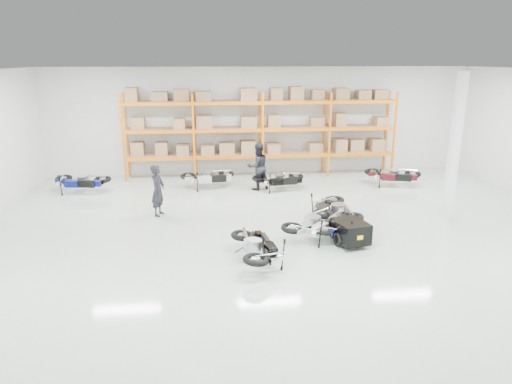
{
  "coord_description": "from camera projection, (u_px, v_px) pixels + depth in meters",
  "views": [
    {
      "loc": [
        -2.16,
        -12.41,
        4.86
      ],
      "look_at": [
        -0.86,
        0.25,
        1.1
      ],
      "focal_mm": 32.0,
      "sensor_mm": 36.0,
      "label": 1
    }
  ],
  "objects": [
    {
      "name": "room",
      "position": [
        287.0,
        154.0,
        12.79
      ],
      "size": [
        18.0,
        18.0,
        18.0
      ],
      "color": "#B8CDBC",
      "rests_on": "ground"
    },
    {
      "name": "pallet_rack",
      "position": [
        261.0,
        123.0,
        18.94
      ],
      "size": [
        11.28,
        0.98,
        3.62
      ],
      "color": "orange",
      "rests_on": "ground"
    },
    {
      "name": "structural_column",
      "position": [
        454.0,
        147.0,
        13.77
      ],
      "size": [
        0.25,
        0.25,
        4.5
      ],
      "primitive_type": "cube",
      "color": "white",
      "rests_on": "ground"
    },
    {
      "name": "moto_blue_centre",
      "position": [
        339.0,
        220.0,
        12.69
      ],
      "size": [
        1.57,
        1.85,
        1.08
      ],
      "primitive_type": null,
      "rotation": [
        0.0,
        -0.09,
        2.59
      ],
      "color": "#080850",
      "rests_on": "ground"
    },
    {
      "name": "moto_silver_left",
      "position": [
        315.0,
        219.0,
        12.63
      ],
      "size": [
        1.94,
        1.92,
        1.18
      ],
      "primitive_type": null,
      "rotation": [
        0.0,
        -0.09,
        2.34
      ],
      "color": "#B6B9BD",
      "rests_on": "ground"
    },
    {
      "name": "moto_black_far_left",
      "position": [
        258.0,
        242.0,
        11.06
      ],
      "size": [
        1.13,
        1.91,
        1.17
      ],
      "primitive_type": null,
      "rotation": [
        0.0,
        -0.09,
        3.27
      ],
      "color": "black",
      "rests_on": "ground"
    },
    {
      "name": "moto_touring_right",
      "position": [
        335.0,
        206.0,
        13.65
      ],
      "size": [
        1.08,
        2.01,
        1.27
      ],
      "primitive_type": null,
      "rotation": [
        0.0,
        -0.09,
        0.06
      ],
      "color": "black",
      "rests_on": "ground"
    },
    {
      "name": "trailer",
      "position": [
        350.0,
        232.0,
        12.19
      ],
      "size": [
        0.95,
        1.65,
        0.67
      ],
      "rotation": [
        0.0,
        0.0,
        0.23
      ],
      "color": "black",
      "rests_on": "ground"
    },
    {
      "name": "moto_back_a",
      "position": [
        80.0,
        178.0,
        16.93
      ],
      "size": [
        1.99,
        1.27,
        1.19
      ],
      "primitive_type": null,
      "rotation": [
        0.0,
        -0.09,
        1.37
      ],
      "color": "navy",
      "rests_on": "ground"
    },
    {
      "name": "moto_back_b",
      "position": [
        208.0,
        174.0,
        17.56
      ],
      "size": [
        1.92,
        1.15,
        1.17
      ],
      "primitive_type": null,
      "rotation": [
        0.0,
        -0.09,
        1.72
      ],
      "color": "silver",
      "rests_on": "ground"
    },
    {
      "name": "moto_back_c",
      "position": [
        279.0,
        176.0,
        17.27
      ],
      "size": [
        1.81,
        1.03,
        1.12
      ],
      "primitive_type": null,
      "rotation": [
        0.0,
        -0.09,
        1.67
      ],
      "color": "black",
      "rests_on": "ground"
    },
    {
      "name": "moto_back_d",
      "position": [
        393.0,
        172.0,
        17.82
      ],
      "size": [
        2.04,
        1.44,
        1.2
      ],
      "primitive_type": null,
      "rotation": [
        0.0,
        -0.09,
        1.26
      ],
      "color": "#460E14",
      "rests_on": "ground"
    },
    {
      "name": "person_left",
      "position": [
        158.0,
        190.0,
        14.41
      ],
      "size": [
        0.55,
        0.69,
        1.65
      ],
      "primitive_type": "imported",
      "rotation": [
        0.0,
        0.0,
        1.28
      ],
      "color": "black",
      "rests_on": "ground"
    },
    {
      "name": "person_back",
      "position": [
        258.0,
        167.0,
        17.26
      ],
      "size": [
        1.05,
        0.94,
        1.79
      ],
      "primitive_type": "imported",
      "rotation": [
        0.0,
        0.0,
        3.5
      ],
      "color": "black",
      "rests_on": "ground"
    }
  ]
}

